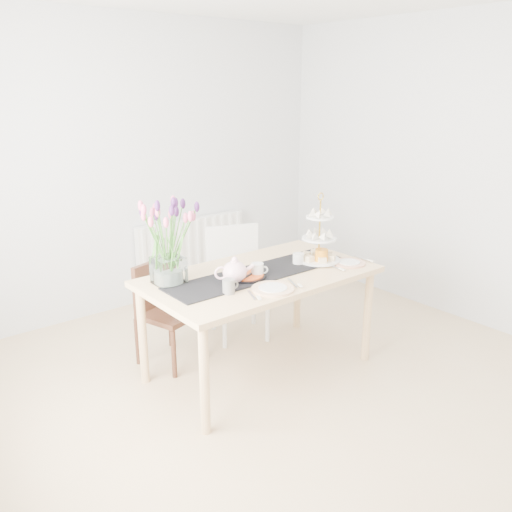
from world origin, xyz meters
TOP-DOWN VIEW (x-y plane):
  - room_shell at (0.00, 0.00)m, footprint 4.50×4.50m
  - radiator at (0.50, 2.19)m, footprint 1.20×0.08m
  - dining_table at (-0.01, 0.51)m, footprint 1.60×0.90m
  - chair_brown at (-0.45, 1.10)m, footprint 0.49×0.49m
  - chair_white at (0.26, 1.15)m, footprint 0.57×0.57m
  - table_runner at (-0.01, 0.51)m, footprint 1.40×0.35m
  - tulip_vase at (-0.60, 0.73)m, footprint 0.67×0.67m
  - cake_stand at (0.50, 0.44)m, footprint 0.32×0.32m
  - teapot at (-0.26, 0.47)m, footprint 0.32×0.29m
  - cream_jug at (0.34, 0.49)m, footprint 0.09×0.09m
  - tart_tin at (-0.14, 0.49)m, footprint 0.26×0.26m
  - mug_grey at (-0.40, 0.35)m, footprint 0.08×0.08m
  - mug_white at (-0.07, 0.46)m, footprint 0.11×0.11m
  - mug_orange at (0.48, 0.39)m, footprint 0.13×0.13m
  - plate_left at (-0.14, 0.22)m, footprint 0.36×0.36m
  - plate_right at (0.64, 0.27)m, footprint 0.25×0.25m

SIDE VIEW (x-z plane):
  - chair_brown at x=-0.45m, z-range 0.06..0.82m
  - radiator at x=0.50m, z-range 0.15..0.75m
  - chair_white at x=0.26m, z-range 0.07..0.97m
  - dining_table at x=-0.01m, z-range 0.30..1.05m
  - table_runner at x=-0.01m, z-range 0.75..0.76m
  - plate_right at x=0.64m, z-range 0.75..0.76m
  - plate_left at x=-0.14m, z-range 0.75..0.76m
  - tart_tin at x=-0.14m, z-range 0.75..0.78m
  - cream_jug at x=0.34m, z-range 0.75..0.83m
  - mug_grey at x=-0.40m, z-range 0.75..0.84m
  - mug_white at x=-0.07m, z-range 0.75..0.85m
  - mug_orange at x=0.48m, z-range 0.75..0.86m
  - teapot at x=-0.26m, z-range 0.75..0.92m
  - cake_stand at x=0.50m, z-range 0.65..1.12m
  - tulip_vase at x=-0.60m, z-range 0.83..1.40m
  - room_shell at x=0.00m, z-range -0.95..3.55m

